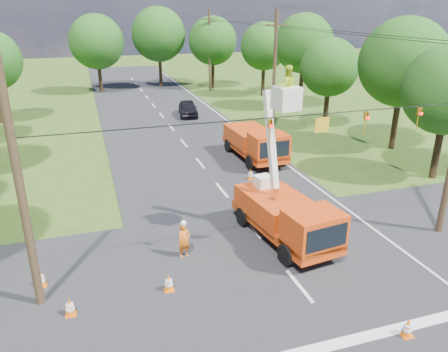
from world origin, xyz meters
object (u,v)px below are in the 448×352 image
object	(u,v)px
traffic_cone_7	(254,152)
ground_worker	(184,240)
traffic_cone_1	(408,328)
traffic_cone_6	(41,279)
traffic_cone_5	(70,307)
tree_right_a	(448,90)
bucket_truck	(287,208)
second_truck	(256,143)
pole_right_far	(210,50)
traffic_cone_4	(169,283)
tree_right_d	(304,44)
tree_right_b	(404,63)
tree_far_c	(213,41)
tree_right_c	(330,67)
pole_left	(21,191)
tree_far_b	(159,34)
tree_far_a	(96,42)
pole_right_mid	(274,71)
traffic_cone_3	(251,174)
traffic_cone_2	(272,199)
distant_car	(188,108)

from	to	relation	value
traffic_cone_7	ground_worker	bearing A→B (deg)	-123.87
traffic_cone_1	traffic_cone_6	distance (m)	13.41
traffic_cone_5	tree_right_a	bearing A→B (deg)	17.82
bucket_truck	second_truck	xyz separation A→B (m)	(2.93, 11.12, -0.41)
traffic_cone_7	tree_right_a	world-z (taller)	tree_right_a
traffic_cone_7	traffic_cone_5	bearing A→B (deg)	-131.29
traffic_cone_6	pole_right_far	size ratio (longest dim) A/B	0.07
tree_right_a	traffic_cone_4	bearing A→B (deg)	-159.97
traffic_cone_4	pole_right_far	size ratio (longest dim) A/B	0.07
traffic_cone_1	tree_right_d	bearing A→B (deg)	68.70
tree_right_b	ground_worker	bearing A→B (deg)	-150.79
traffic_cone_4	traffic_cone_6	xyz separation A→B (m)	(-4.67, 1.80, 0.00)
second_truck	tree_right_b	xyz separation A→B (m)	(11.04, -0.63, 5.17)
traffic_cone_7	tree_right_d	bearing A→B (deg)	52.16
traffic_cone_1	tree_right_d	distance (m)	35.50
second_truck	traffic_cone_6	size ratio (longest dim) A/B	9.31
traffic_cone_7	tree_far_c	world-z (taller)	tree_far_c
traffic_cone_6	tree_right_a	distance (m)	24.12
traffic_cone_4	tree_right_a	bearing A→B (deg)	20.03
traffic_cone_5	tree_right_c	size ratio (longest dim) A/B	0.09
traffic_cone_7	pole_left	size ratio (longest dim) A/B	0.08
traffic_cone_6	pole_left	distance (m)	4.28
tree_right_b	tree_far_b	distance (m)	35.12
tree_far_a	pole_left	bearing A→B (deg)	-95.97
traffic_cone_5	pole_right_mid	size ratio (longest dim) A/B	0.07
traffic_cone_3	bucket_truck	bearing A→B (deg)	-99.11
ground_worker	traffic_cone_1	distance (m)	9.19
traffic_cone_4	tree_right_b	size ratio (longest dim) A/B	0.07
traffic_cone_1	tree_right_a	bearing A→B (deg)	45.40
ground_worker	traffic_cone_2	xyz separation A→B (m)	(5.77, 3.78, -0.45)
traffic_cone_4	tree_far_a	distance (m)	44.08
traffic_cone_2	tree_far_c	world-z (taller)	tree_far_c
bucket_truck	pole_right_mid	size ratio (longest dim) A/B	0.79
traffic_cone_3	tree_far_b	bearing A→B (deg)	88.81
traffic_cone_5	tree_right_b	xyz separation A→B (m)	(23.45, 13.05, 6.08)
traffic_cone_5	tree_far_c	world-z (taller)	tree_far_c
second_truck	tree_right_c	size ratio (longest dim) A/B	0.84
ground_worker	traffic_cone_2	distance (m)	6.91
distant_car	traffic_cone_6	bearing A→B (deg)	-105.60
second_truck	ground_worker	xyz separation A→B (m)	(-7.71, -11.11, -0.46)
pole_left	tree_far_a	size ratio (longest dim) A/B	0.95
pole_right_mid	tree_right_c	xyz separation A→B (m)	(4.70, -1.00, 0.21)
second_truck	pole_left	bearing A→B (deg)	-139.12
pole_left	tree_right_c	size ratio (longest dim) A/B	1.15
traffic_cone_7	traffic_cone_3	bearing A→B (deg)	-114.59
tree_right_c	tree_far_c	bearing A→B (deg)	99.14
pole_right_far	tree_right_d	xyz separation A→B (m)	(6.30, -13.00, 1.57)
second_truck	traffic_cone_4	xyz separation A→B (m)	(-8.83, -13.33, -0.91)
traffic_cone_4	tree_far_b	bearing A→B (deg)	80.23
tree_right_c	traffic_cone_5	bearing A→B (deg)	-137.19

